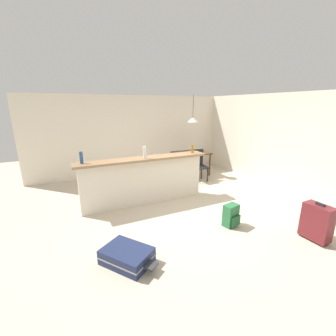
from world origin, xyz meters
TOP-DOWN VIEW (x-y plane):
  - ground_plane at (0.00, 0.00)m, footprint 13.00×13.00m
  - wall_back at (0.00, 3.05)m, footprint 6.60×0.10m
  - wall_right at (3.05, 0.30)m, footprint 0.10×6.00m
  - partition_half_wall at (-0.58, 0.54)m, footprint 2.80×0.20m
  - bar_countertop at (-0.58, 0.54)m, footprint 2.96×0.40m
  - bottle_blue at (-1.86, 0.58)m, footprint 0.07×0.07m
  - bottle_white at (-0.58, 0.47)m, footprint 0.07×0.07m
  - bottle_amber at (0.66, 0.53)m, footprint 0.06×0.06m
  - dining_table at (1.52, 1.99)m, footprint 1.10×0.80m
  - dining_chair_near_partition at (1.43, 1.40)m, footprint 0.41×0.41m
  - pendant_lamp at (1.54, 2.00)m, footprint 0.34×0.34m
  - suitcase_flat_navy at (-1.51, -1.31)m, footprint 0.81×0.87m
  - backpack_green at (0.53, -1.12)m, footprint 0.31×0.29m
  - suitcase_upright_maroon at (1.50, -2.09)m, footprint 0.26×0.45m

SIDE VIEW (x-z plane):
  - ground_plane at x=0.00m, z-range -0.05..0.00m
  - suitcase_flat_navy at x=-1.51m, z-range 0.00..0.22m
  - backpack_green at x=0.53m, z-range -0.01..0.41m
  - suitcase_upright_maroon at x=1.50m, z-range 0.00..0.67m
  - partition_half_wall at x=-0.58m, z-range 0.00..1.03m
  - dining_chair_near_partition at x=1.43m, z-range 0.05..0.98m
  - dining_table at x=1.52m, z-range 0.28..1.02m
  - bar_countertop at x=-0.58m, z-range 1.03..1.08m
  - bottle_amber at x=0.66m, z-range 1.08..1.28m
  - bottle_blue at x=-1.86m, z-range 1.08..1.31m
  - bottle_white at x=-0.58m, z-range 1.08..1.34m
  - wall_back at x=0.00m, z-range 0.00..2.50m
  - wall_right at x=3.05m, z-range 0.00..2.50m
  - pendant_lamp at x=1.54m, z-range 1.33..2.19m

